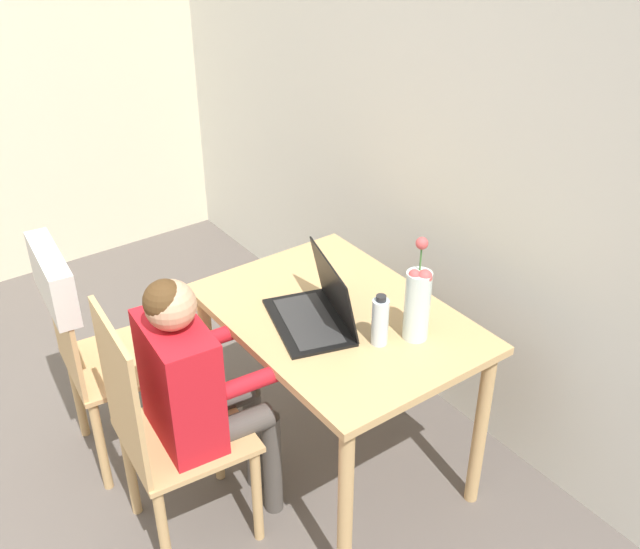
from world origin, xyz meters
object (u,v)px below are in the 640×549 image
chair_spare (83,326)px  laptop (319,308)px  water_bottle (380,321)px  person_seated (195,382)px  chair_occupied (164,432)px  flower_vase (418,301)px

chair_spare → laptop: 0.88m
chair_spare → water_bottle: size_ratio=5.19×
person_seated → water_bottle: bearing=-110.1°
chair_occupied → chair_spare: 0.55m
chair_spare → person_seated: 0.56m
flower_vase → laptop: bearing=-141.7°
laptop → water_bottle: size_ratio=2.26×
chair_occupied → water_bottle: bearing=-106.7°
flower_vase → water_bottle: 0.14m
person_seated → laptop: 0.49m
laptop → flower_vase: (0.27, 0.21, 0.09)m
water_bottle → chair_occupied: bearing=-111.9°
person_seated → chair_occupied: bearing=90.0°
chair_occupied → person_seated: person_seated is taller
laptop → water_bottle: (0.22, 0.09, 0.03)m
person_seated → flower_vase: (0.31, 0.68, 0.22)m
laptop → flower_vase: size_ratio=1.14×
flower_vase → water_bottle: (-0.04, -0.12, -0.06)m
chair_occupied → water_bottle: size_ratio=5.14×
chair_spare → chair_occupied: bearing=-168.1°
person_seated → flower_vase: size_ratio=2.84×
chair_occupied → flower_vase: size_ratio=2.58×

